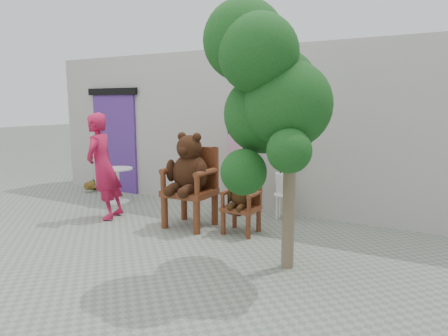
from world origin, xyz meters
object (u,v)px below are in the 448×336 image
object	(u,v)px
cafe_table	(118,181)
tree	(268,92)
display_stand	(236,181)
person	(103,167)
stool_bucket	(284,183)
chair_small	(242,198)
chair_big	(190,173)

from	to	relation	value
cafe_table	tree	distance (m)	4.52
cafe_table	display_stand	size ratio (longest dim) A/B	0.47
person	stool_bucket	size ratio (longest dim) A/B	1.25
stool_bucket	chair_small	bearing A→B (deg)	-107.42
tree	chair_big	bearing A→B (deg)	151.36
chair_small	display_stand	bearing A→B (deg)	121.99
chair_big	cafe_table	bearing A→B (deg)	163.98
stool_bucket	tree	world-z (taller)	tree
person	stool_bucket	world-z (taller)	person
display_stand	tree	world-z (taller)	tree
chair_small	person	size ratio (longest dim) A/B	0.51
cafe_table	stool_bucket	size ratio (longest dim) A/B	0.48
display_stand	cafe_table	bearing A→B (deg)	-153.70
chair_big	stool_bucket	world-z (taller)	chair_big
stool_bucket	tree	distance (m)	2.55
chair_big	person	size ratio (longest dim) A/B	0.84
chair_small	stool_bucket	distance (m)	1.03
cafe_table	stool_bucket	world-z (taller)	stool_bucket
person	chair_big	bearing A→B (deg)	84.17
chair_small	display_stand	distance (m)	1.17
person	stool_bucket	xyz separation A→B (m)	(2.78, 1.41, -0.27)
chair_big	person	world-z (taller)	person
cafe_table	stool_bucket	xyz separation A→B (m)	(3.37, 0.45, 0.20)
cafe_table	chair_small	bearing A→B (deg)	-9.76
display_stand	tree	size ratio (longest dim) A/B	0.48
chair_big	stool_bucket	size ratio (longest dim) A/B	1.05
chair_big	tree	size ratio (longest dim) A/B	0.49
chair_big	display_stand	bearing A→B (deg)	76.53
cafe_table	tree	bearing A→B (deg)	-21.87
chair_small	stool_bucket	size ratio (longest dim) A/B	0.64
person	tree	world-z (taller)	tree
cafe_table	tree	world-z (taller)	tree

